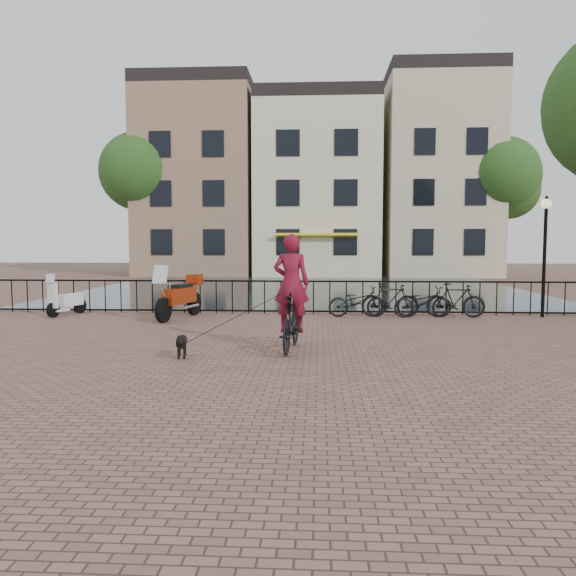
# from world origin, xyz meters

# --- Properties ---
(ground) EXTENTS (100.00, 100.00, 0.00)m
(ground) POSITION_xyz_m (0.00, 0.00, 0.00)
(ground) COLOR brown
(ground) RESTS_ON ground
(canal_water) EXTENTS (20.00, 20.00, 0.00)m
(canal_water) POSITION_xyz_m (0.00, 17.30, 0.00)
(canal_water) COLOR black
(canal_water) RESTS_ON ground
(railing) EXTENTS (20.00, 0.05, 1.02)m
(railing) POSITION_xyz_m (0.00, 8.00, 0.50)
(railing) COLOR black
(railing) RESTS_ON ground
(canal_house_left) EXTENTS (7.50, 9.00, 12.80)m
(canal_house_left) POSITION_xyz_m (-7.50, 30.00, 6.40)
(canal_house_left) COLOR #937555
(canal_house_left) RESTS_ON ground
(canal_house_mid) EXTENTS (8.00, 9.50, 11.80)m
(canal_house_mid) POSITION_xyz_m (0.50, 30.00, 5.90)
(canal_house_mid) COLOR beige
(canal_house_mid) RESTS_ON ground
(canal_house_right) EXTENTS (7.00, 9.00, 13.30)m
(canal_house_right) POSITION_xyz_m (8.50, 30.00, 6.65)
(canal_house_right) COLOR beige
(canal_house_right) RESTS_ON ground
(tree_far_left) EXTENTS (5.04, 5.04, 9.27)m
(tree_far_left) POSITION_xyz_m (-11.00, 27.00, 6.73)
(tree_far_left) COLOR black
(tree_far_left) RESTS_ON ground
(tree_far_right) EXTENTS (4.76, 4.76, 8.76)m
(tree_far_right) POSITION_xyz_m (12.00, 27.00, 6.35)
(tree_far_right) COLOR black
(tree_far_right) RESTS_ON ground
(lamp_post) EXTENTS (0.30, 0.30, 3.45)m
(lamp_post) POSITION_xyz_m (7.20, 7.60, 2.38)
(lamp_post) COLOR black
(lamp_post) RESTS_ON ground
(cyclist) EXTENTS (0.92, 2.06, 2.75)m
(cyclist) POSITION_xyz_m (0.12, 2.12, 1.04)
(cyclist) COLOR black
(cyclist) RESTS_ON ground
(dog) EXTENTS (0.36, 0.74, 0.48)m
(dog) POSITION_xyz_m (-1.93, 1.34, 0.24)
(dog) COLOR black
(dog) RESTS_ON ground
(motorcycle) EXTENTS (1.14, 2.30, 1.60)m
(motorcycle) POSITION_xyz_m (-3.32, 6.70, 0.80)
(motorcycle) COLOR #92280A
(motorcycle) RESTS_ON ground
(scooter) EXTENTS (0.83, 1.46, 1.30)m
(scooter) POSITION_xyz_m (-6.89, 7.27, 0.65)
(scooter) COLOR white
(scooter) RESTS_ON ground
(parked_bike_0) EXTENTS (1.78, 0.82, 0.90)m
(parked_bike_0) POSITION_xyz_m (1.80, 7.40, 0.45)
(parked_bike_0) COLOR black
(parked_bike_0) RESTS_ON ground
(parked_bike_1) EXTENTS (1.68, 0.54, 1.00)m
(parked_bike_1) POSITION_xyz_m (2.75, 7.40, 0.50)
(parked_bike_1) COLOR black
(parked_bike_1) RESTS_ON ground
(parked_bike_2) EXTENTS (1.78, 0.83, 0.90)m
(parked_bike_2) POSITION_xyz_m (3.70, 7.40, 0.45)
(parked_bike_2) COLOR black
(parked_bike_2) RESTS_ON ground
(parked_bike_3) EXTENTS (1.69, 0.59, 1.00)m
(parked_bike_3) POSITION_xyz_m (4.65, 7.40, 0.50)
(parked_bike_3) COLOR black
(parked_bike_3) RESTS_ON ground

